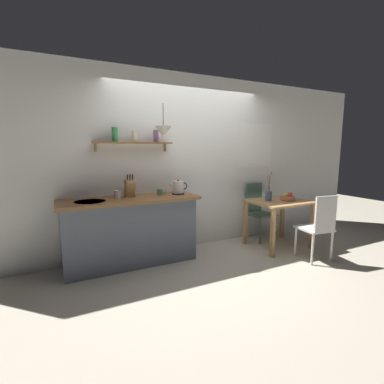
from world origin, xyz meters
The scene contains 14 objects.
ground_plane centered at (0.00, 0.00, 0.00)m, with size 14.00×14.00×0.00m, color #BCB29E.
back_wall centered at (0.21, 0.65, 1.35)m, with size 6.80×0.11×2.70m.
kitchen_counter centered at (-1.00, 0.32, 0.47)m, with size 1.83×0.63×0.92m.
wall_shelf centered at (-0.88, 0.49, 1.69)m, with size 1.08×0.20×0.33m.
dining_table centered at (1.31, -0.05, 0.63)m, with size 0.91×0.75×0.76m.
dining_chair_near centered at (1.37, -0.77, 0.52)m, with size 0.44×0.45×0.95m.
dining_chair_far centered at (1.28, 0.43, 0.53)m, with size 0.42×0.44×0.97m.
fruit_bowl centered at (1.44, -0.10, 0.81)m, with size 0.22×0.22×0.14m.
twig_vase centered at (1.14, 0.02, 0.84)m, with size 0.10×0.10×0.46m.
electric_kettle centered at (-0.29, 0.31, 1.02)m, with size 0.26×0.18×0.21m.
knife_block centered at (-0.98, 0.40, 1.05)m, with size 0.12×0.19×0.31m.
coffee_mug_by_sink centered at (-1.15, 0.37, 0.98)m, with size 0.13×0.08×0.10m.
coffee_mug_spare centered at (-0.55, 0.35, 0.97)m, with size 0.13×0.09×0.09m.
pendant_lamp centered at (-0.51, 0.29, 1.81)m, with size 0.22×0.22×0.45m.
Camera 1 is at (-1.89, -3.35, 1.57)m, focal length 26.05 mm.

